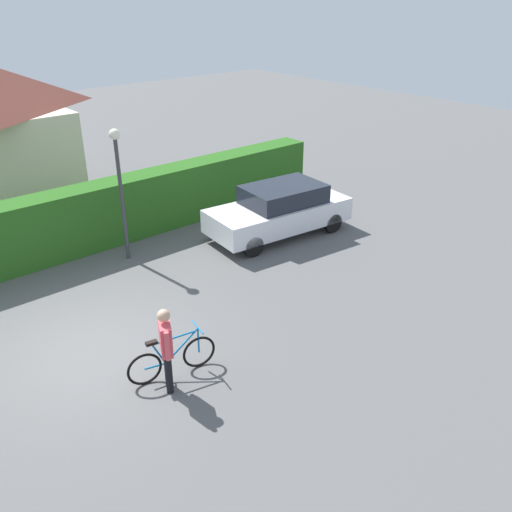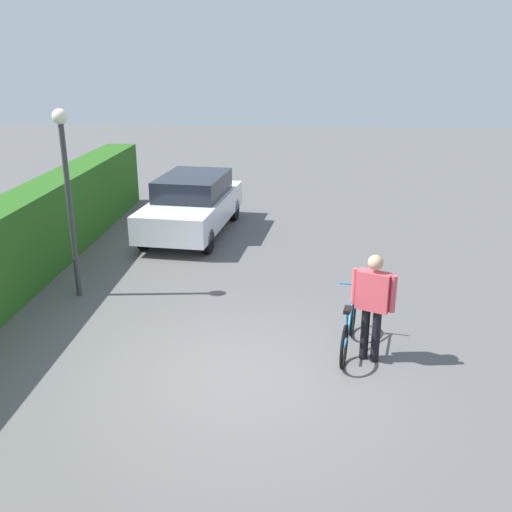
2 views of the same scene
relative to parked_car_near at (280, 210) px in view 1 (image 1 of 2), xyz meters
name	(u,v)px [view 1 (image 1 of 2)]	position (x,y,z in m)	size (l,w,h in m)	color
ground_plane	(90,353)	(-6.99, -1.88, -0.78)	(60.00, 60.00, 0.00)	#565656
hedge_row	(4,241)	(-6.99, 2.79, 0.12)	(20.58, 0.90, 1.80)	#275D1A
parked_car_near	(280,210)	(0.00, 0.00, 0.00)	(4.44, 2.20, 1.51)	silver
bicycle	(172,359)	(-6.08, -3.58, -0.40)	(1.75, 0.55, 0.92)	black
person_rider	(166,344)	(-6.36, -3.88, 0.23)	(0.40, 0.62, 1.71)	black
street_lamp	(119,176)	(-4.25, 1.50, 1.58)	(0.28, 0.28, 3.56)	#38383D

